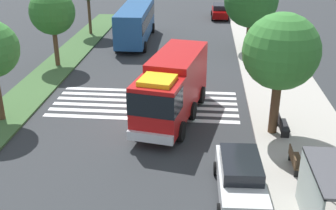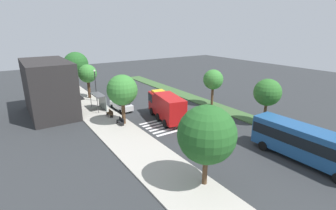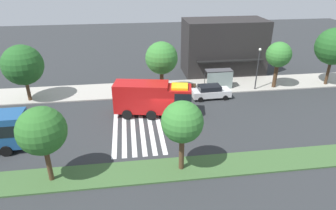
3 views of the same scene
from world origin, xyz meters
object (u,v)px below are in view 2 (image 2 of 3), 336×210
Objects in this scene: sidewalk_tree_center at (88,74)px; median_tree_west at (267,93)px; bench_west_of_shelter at (121,121)px; sidewalk_tree_far_west at (207,135)px; bench_near_shelter at (110,113)px; sidewalk_tree_east at (76,64)px; parked_car_mid at (121,105)px; transit_bus at (306,142)px; fire_truck at (165,105)px; bus_stop_shelter at (100,98)px; sidewalk_tree_west at (122,90)px; median_tree_center at (213,80)px; street_lamp at (95,83)px.

sidewalk_tree_center reaches higher than median_tree_west.
sidewalk_tree_far_west is (-16.22, -0.52, 3.99)m from bench_west_of_shelter.
bench_near_shelter is 0.21× the size of sidewalk_tree_east.
bench_west_of_shelter is at bearing 153.35° from parked_car_mid.
bench_west_of_shelter is at bearing -150.22° from transit_bus.
fire_truck is 5.52× the size of bench_west_of_shelter.
fire_truck is 11.15m from bus_stop_shelter.
bench_west_of_shelter is at bearing 178.06° from sidewalk_tree_center.
sidewalk_tree_east is 1.26× the size of median_tree_west.
sidewalk_tree_east is (24.40, 5.76, 3.33)m from fire_truck.
median_tree_west is at bearing -69.79° from sidewalk_tree_far_west.
sidewalk_tree_west is 1.13× the size of median_tree_center.
sidewalk_tree_east is at bearing -2.00° from bus_stop_shelter.
bus_stop_shelter is at bearing 176.00° from sidewalk_tree_center.
bus_stop_shelter is 7.92m from bench_west_of_shelter.
sidewalk_tree_far_west is (-20.03, -0.52, 3.99)m from bench_near_shelter.
bench_west_of_shelter is 4.19m from sidewalk_tree_west.
parked_car_mid is 22.56m from sidewalk_tree_far_west.
sidewalk_tree_far_west is at bearing 169.74° from fire_truck.
sidewalk_tree_far_west reaches higher than median_tree_west.
bench_near_shelter is (-4.00, -0.01, -1.30)m from bus_stop_shelter.
bench_west_of_shelter is 0.29× the size of street_lamp.
bench_near_shelter is 0.29× the size of street_lamp.
parked_car_mid is 10.39m from sidewalk_tree_center.
median_tree_center is at bearing 163.30° from transit_bus.
sidewalk_tree_west reaches higher than street_lamp.
median_tree_west reaches higher than street_lamp.
sidewalk_tree_east is at bearing 0.00° from sidewalk_tree_center.
sidewalk_tree_west reaches higher than sidewalk_tree_center.
sidewalk_tree_west reaches higher than fire_truck.
fire_truck reaches higher than bus_stop_shelter.
sidewalk_tree_far_west reaches higher than sidewalk_tree_center.
bench_west_of_shelter is at bearing 89.22° from median_tree_center.
transit_bus is 28.75m from bus_stop_shelter.
sidewalk_tree_center is (16.78, 5.76, 2.49)m from fire_truck.
sidewalk_tree_far_west is at bearing 180.00° from sidewalk_tree_east.
sidewalk_tree_west is 15.81m from median_tree_center.
sidewalk_tree_center reaches higher than fire_truck.
transit_bus is 32.90m from street_lamp.
median_tree_west is at bearing -154.68° from sidewalk_tree_east.
median_tree_center is at bearing -129.66° from street_lamp.
sidewalk_tree_far_west is at bearing -104.11° from transit_bus.
median_tree_west is (-22.95, -15.40, 1.00)m from street_lamp.
sidewalk_tree_center is (15.39, -0.52, 3.97)m from bench_west_of_shelter.
sidewalk_tree_west is at bearing -176.08° from bus_stop_shelter.
sidewalk_tree_far_west reaches higher than sidewalk_tree_west.
bus_stop_shelter is at bearing 178.00° from sidewalk_tree_east.
sidewalk_tree_far_west reaches higher than bus_stop_shelter.
median_tree_center reaches higher than bus_stop_shelter.
sidewalk_tree_west is (-12.48, 0.40, 1.31)m from street_lamp.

